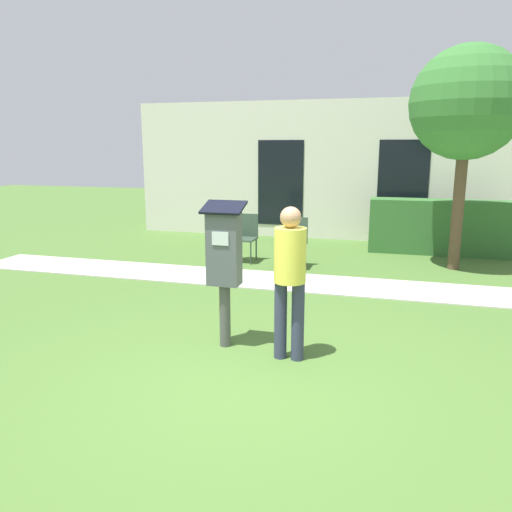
# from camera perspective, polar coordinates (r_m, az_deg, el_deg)

# --- Properties ---
(ground_plane) EXTENTS (40.00, 40.00, 0.00)m
(ground_plane) POSITION_cam_1_polar(r_m,az_deg,el_deg) (4.71, -1.79, -14.78)
(ground_plane) COLOR #476B2D
(sidewalk) EXTENTS (12.00, 1.10, 0.02)m
(sidewalk) POSITION_cam_1_polar(r_m,az_deg,el_deg) (8.04, 6.03, -3.10)
(sidewalk) COLOR beige
(sidewalk) RESTS_ON ground
(building_facade) EXTENTS (10.00, 0.26, 3.20)m
(building_facade) POSITION_cam_1_polar(r_m,az_deg,el_deg) (11.89, 9.65, 9.56)
(building_facade) COLOR silver
(building_facade) RESTS_ON ground
(parking_meter) EXTENTS (0.44, 0.31, 1.59)m
(parking_meter) POSITION_cam_1_polar(r_m,az_deg,el_deg) (5.30, -3.66, 0.05)
(parking_meter) COLOR #4C4C4C
(parking_meter) RESTS_ON ground
(person_standing) EXTENTS (0.32, 0.32, 1.58)m
(person_standing) POSITION_cam_1_polar(r_m,az_deg,el_deg) (4.99, 3.89, -1.77)
(person_standing) COLOR #333851
(person_standing) RESTS_ON ground
(outdoor_chair_left) EXTENTS (0.44, 0.44, 0.90)m
(outdoor_chair_left) POSITION_cam_1_polar(r_m,az_deg,el_deg) (9.50, -1.24, 2.57)
(outdoor_chair_left) COLOR #334738
(outdoor_chair_left) RESTS_ON ground
(outdoor_chair_middle) EXTENTS (0.44, 0.44, 0.90)m
(outdoor_chair_middle) POSITION_cam_1_polar(r_m,az_deg,el_deg) (9.05, 4.42, 2.05)
(outdoor_chair_middle) COLOR #334738
(outdoor_chair_middle) RESTS_ON ground
(hedge_row) EXTENTS (2.78, 0.60, 1.10)m
(hedge_row) POSITION_cam_1_polar(r_m,az_deg,el_deg) (10.82, 20.25, 3.13)
(hedge_row) COLOR #33662D
(hedge_row) RESTS_ON ground
(tree) EXTENTS (1.90, 1.90, 3.82)m
(tree) POSITION_cam_1_polar(r_m,az_deg,el_deg) (9.43, 22.97, 15.67)
(tree) COLOR brown
(tree) RESTS_ON ground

